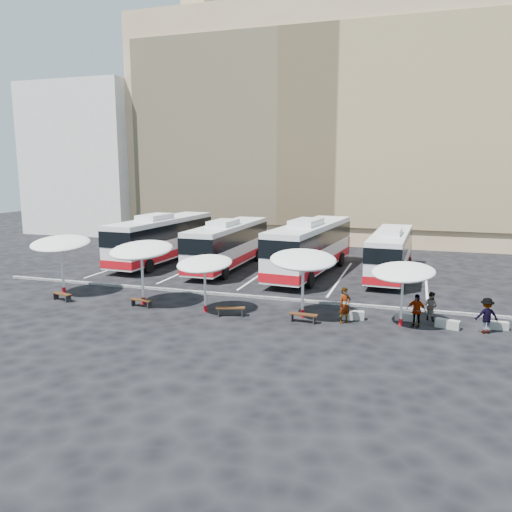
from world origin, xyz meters
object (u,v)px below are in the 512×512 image
(bus_1, at_px, (228,243))
(conc_bench_0, at_px, (353,315))
(wood_bench_0, at_px, (62,295))
(bus_2, at_px, (310,245))
(bus_0, at_px, (163,237))
(conc_bench_1, at_px, (406,317))
(wood_bench_2, at_px, (230,309))
(passenger_3, at_px, (486,316))
(sunshade_2, at_px, (205,264))
(wood_bench_3, at_px, (303,316))
(wood_bench_1, at_px, (141,301))
(passenger_0, at_px, (345,306))
(sunshade_0, at_px, (61,244))
(passenger_1, at_px, (431,306))
(conc_bench_3, at_px, (497,325))
(passenger_2, at_px, (416,311))
(conc_bench_2, at_px, (448,324))
(sunshade_1, at_px, (141,250))
(bus_3, at_px, (390,251))
(sunshade_4, at_px, (403,272))
(sunshade_3, at_px, (303,260))

(bus_1, relative_size, conc_bench_0, 10.40)
(wood_bench_0, bearing_deg, bus_2, 44.15)
(bus_0, xyz_separation_m, conc_bench_1, (20.33, -11.01, -1.95))
(wood_bench_2, bearing_deg, conc_bench_0, 12.74)
(wood_bench_0, bearing_deg, passenger_3, 3.16)
(sunshade_2, distance_m, wood_bench_3, 6.17)
(bus_0, distance_m, bus_2, 13.05)
(conc_bench_0, bearing_deg, wood_bench_2, -167.26)
(wood_bench_1, height_order, passenger_0, passenger_0)
(sunshade_0, bearing_deg, wood_bench_0, -54.89)
(bus_2, distance_m, passenger_1, 13.04)
(conc_bench_3, distance_m, passenger_2, 4.06)
(conc_bench_2, distance_m, passenger_1, 1.52)
(wood_bench_2, height_order, passenger_2, passenger_2)
(sunshade_2, relative_size, conc_bench_1, 3.21)
(sunshade_1, relative_size, sunshade_2, 1.12)
(sunshade_2, xyz_separation_m, conc_bench_1, (10.80, 1.78, -2.55))
(wood_bench_3, relative_size, conc_bench_1, 1.41)
(sunshade_1, xyz_separation_m, sunshade_2, (4.15, -0.33, -0.51))
(conc_bench_2, distance_m, passenger_0, 5.20)
(bus_0, distance_m, passenger_1, 24.07)
(sunshade_1, distance_m, passenger_3, 18.89)
(bus_2, bearing_deg, bus_1, -175.68)
(sunshade_0, bearing_deg, bus_3, 31.22)
(wood_bench_1, height_order, passenger_2, passenger_2)
(sunshade_4, xyz_separation_m, wood_bench_3, (-4.91, -0.98, -2.46))
(bus_3, distance_m, sunshade_2, 16.02)
(sunshade_3, xyz_separation_m, wood_bench_3, (0.25, -0.91, -2.81))
(sunshade_0, xyz_separation_m, sunshade_3, (15.79, -0.31, -0.09))
(wood_bench_1, distance_m, passenger_0, 11.78)
(conc_bench_0, xyz_separation_m, conc_bench_1, (2.72, 0.64, -0.02))
(conc_bench_2, xyz_separation_m, passenger_1, (-0.79, 1.17, 0.56))
(sunshade_2, height_order, wood_bench_2, sunshade_2)
(sunshade_1, height_order, wood_bench_2, sunshade_1)
(bus_3, bearing_deg, sunshade_2, -123.59)
(wood_bench_2, bearing_deg, passenger_1, 13.83)
(wood_bench_2, height_order, conc_bench_0, wood_bench_2)
(bus_2, relative_size, conc_bench_0, 11.38)
(passenger_0, bearing_deg, sunshade_4, -34.60)
(bus_1, xyz_separation_m, conc_bench_0, (11.34, -11.04, -1.81))
(sunshade_0, xyz_separation_m, sunshade_1, (6.21, -0.68, 0.01))
(wood_bench_2, bearing_deg, wood_bench_0, -179.21)
(wood_bench_1, xyz_separation_m, passenger_3, (18.57, 1.06, 0.55))
(bus_2, distance_m, conc_bench_2, 14.50)
(wood_bench_2, distance_m, passenger_3, 13.01)
(bus_3, bearing_deg, wood_bench_2, -117.97)
(wood_bench_3, distance_m, conc_bench_0, 2.77)
(bus_0, height_order, passenger_3, bus_0)
(sunshade_1, bearing_deg, bus_3, 43.08)
(wood_bench_3, bearing_deg, passenger_0, 13.92)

